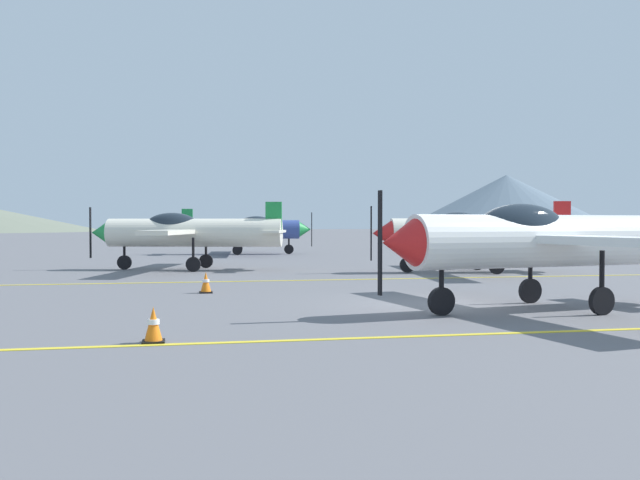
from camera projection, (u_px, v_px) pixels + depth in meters
ground_plane at (440, 305)px, 16.33m from camera, size 400.00×400.00×0.00m
apron_line_near at (528, 333)px, 12.17m from camera, size 80.00×0.16×0.01m
apron_line_far at (361, 279)px, 23.67m from camera, size 80.00×0.16×0.01m
airplane_near at (545, 239)px, 15.39m from camera, size 8.21×9.40×2.81m
airplane_mid at (474, 232)px, 27.18m from camera, size 8.19×9.41×2.81m
airplane_far at (187, 232)px, 28.57m from camera, size 8.23×9.34×2.81m
airplane_back at (246, 229)px, 42.81m from camera, size 8.18×9.40×2.81m
car_sedan at (440, 238)px, 50.45m from camera, size 4.18×4.43×1.62m
traffic_cone_front at (206, 283)px, 19.11m from camera, size 0.36×0.36×0.59m
traffic_cone_side at (153, 325)px, 11.16m from camera, size 0.36×0.36×0.59m
hill_centerleft at (506, 203)px, 171.63m from camera, size 54.19×54.19×13.92m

